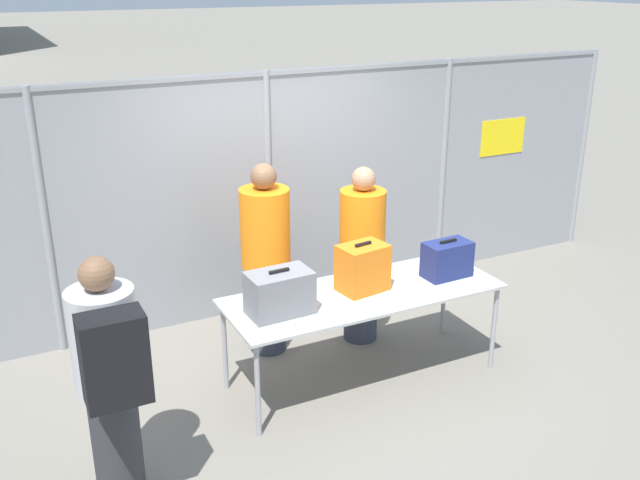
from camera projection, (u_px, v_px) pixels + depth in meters
ground_plane at (342, 375)px, 6.04m from camera, size 120.00×120.00×0.00m
fence_section at (270, 189)px, 6.88m from camera, size 8.27×0.07×2.36m
inspection_table at (364, 298)px, 5.74m from camera, size 2.27×0.83×0.79m
suitcase_grey at (280, 293)px, 5.32m from camera, size 0.49×0.31×0.36m
suitcase_orange at (363, 268)px, 5.70m from camera, size 0.41×0.32×0.41m
suitcase_navy at (447, 259)px, 5.97m from camera, size 0.40×0.24×0.33m
traveler_hooded at (110, 374)px, 4.34m from camera, size 0.41×0.64×1.66m
security_worker_near at (362, 253)px, 6.36m from camera, size 0.41×0.41×1.64m
security_worker_far at (266, 257)px, 6.15m from camera, size 0.43×0.43×1.73m
utility_trailer at (268, 195)px, 9.49m from camera, size 4.24×2.21×0.68m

